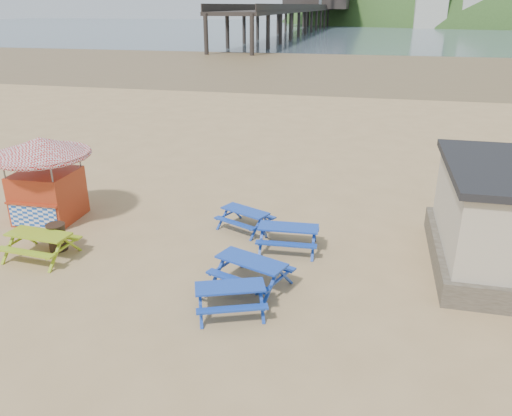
% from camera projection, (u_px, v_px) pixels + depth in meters
% --- Properties ---
extents(ground, '(400.00, 400.00, 0.00)m').
position_uv_depth(ground, '(210.00, 251.00, 15.85)').
color(ground, tan).
rests_on(ground, ground).
extents(wet_sand, '(400.00, 400.00, 0.00)m').
position_uv_depth(wet_sand, '(340.00, 65.00, 65.45)').
color(wet_sand, brown).
rests_on(wet_sand, ground).
extents(sea, '(400.00, 400.00, 0.00)m').
position_uv_depth(sea, '(365.00, 28.00, 169.16)').
color(sea, '#4C5F6C').
rests_on(sea, ground).
extents(picnic_table_blue_b, '(2.11, 1.95, 0.71)m').
position_uv_depth(picnic_table_blue_b, '(245.00, 220.00, 17.30)').
color(picnic_table_blue_b, '#122399').
rests_on(picnic_table_blue_b, ground).
extents(picnic_table_blue_c, '(1.97, 1.63, 0.79)m').
position_uv_depth(picnic_table_blue_c, '(288.00, 238.00, 15.85)').
color(picnic_table_blue_c, '#122399').
rests_on(picnic_table_blue_c, ground).
extents(picnic_table_blue_d, '(2.39, 2.17, 0.82)m').
position_uv_depth(picnic_table_blue_d, '(251.00, 273.00, 13.73)').
color(picnic_table_blue_d, '#122399').
rests_on(picnic_table_blue_d, ground).
extents(picnic_table_blue_e, '(2.14, 1.94, 0.73)m').
position_uv_depth(picnic_table_blue_e, '(230.00, 298.00, 12.62)').
color(picnic_table_blue_e, '#122399').
rests_on(picnic_table_blue_e, ground).
extents(picnic_table_blue_f, '(2.41, 2.35, 0.79)m').
position_uv_depth(picnic_table_blue_f, '(484.00, 273.00, 13.79)').
color(picnic_table_blue_f, '#122399').
rests_on(picnic_table_blue_f, ground).
extents(picnic_table_yellow, '(2.06, 1.70, 0.82)m').
position_uv_depth(picnic_table_yellow, '(40.00, 245.00, 15.32)').
color(picnic_table_yellow, '#99AE16').
rests_on(picnic_table_yellow, ground).
extents(ice_cream_kiosk, '(3.50, 3.50, 3.05)m').
position_uv_depth(ice_cream_kiosk, '(44.00, 169.00, 17.55)').
color(ice_cream_kiosk, '#A93317').
rests_on(ice_cream_kiosk, ground).
extents(litter_bin, '(0.60, 0.60, 0.88)m').
position_uv_depth(litter_bin, '(57.00, 237.00, 15.79)').
color(litter_bin, '#342718').
rests_on(litter_bin, ground).
extents(pier, '(24.00, 220.00, 39.29)m').
position_uv_depth(pier, '(316.00, 11.00, 178.31)').
color(pier, black).
rests_on(pier, ground).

